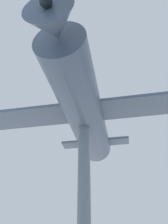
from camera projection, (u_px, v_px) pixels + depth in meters
The scene contains 2 objects.
support_pylon_central at pixel (84, 198), 9.95m from camera, with size 0.62×0.62×7.26m.
suspended_airplane at pixel (83, 109), 12.25m from camera, with size 15.40×12.14×3.66m.
Camera 1 is at (1.10, 10.43, 1.49)m, focal length 35.00 mm.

